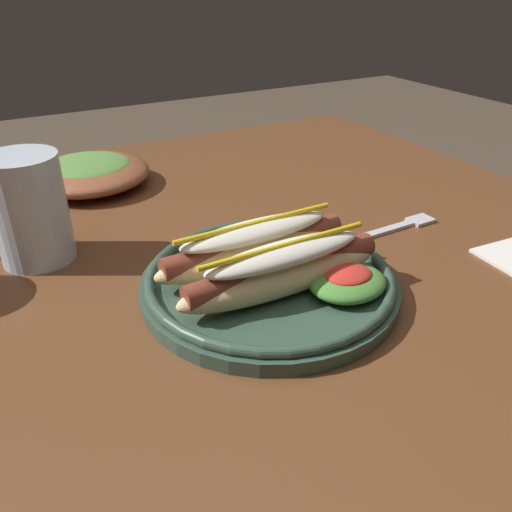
{
  "coord_description": "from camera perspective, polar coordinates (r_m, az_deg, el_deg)",
  "views": [
    {
      "loc": [
        -0.17,
        -0.5,
        1.06
      ],
      "look_at": [
        0.08,
        -0.05,
        0.77
      ],
      "focal_mm": 36.41,
      "sensor_mm": 36.0,
      "label": 1
    }
  ],
  "objects": [
    {
      "name": "side_bowl",
      "position": [
        0.9,
        -17.86,
        8.79
      ],
      "size": [
        0.19,
        0.19,
        0.05
      ],
      "color": "brown",
      "rests_on": "dining_table"
    },
    {
      "name": "dining_table",
      "position": [
        0.67,
        -8.14,
        -8.74
      ],
      "size": [
        1.24,
        1.04,
        0.74
      ],
      "color": "brown",
      "rests_on": "ground_plane"
    },
    {
      "name": "fork",
      "position": [
        0.75,
        15.95,
        3.29
      ],
      "size": [
        0.12,
        0.03,
        0.0
      ],
      "rotation": [
        0.0,
        0.0,
        0.02
      ],
      "color": "silver",
      "rests_on": "dining_table"
    },
    {
      "name": "hot_dog_plate",
      "position": [
        0.57,
        1.84,
        -1.74
      ],
      "size": [
        0.29,
        0.29,
        0.08
      ],
      "color": "#334C3D",
      "rests_on": "dining_table"
    },
    {
      "name": "water_cup",
      "position": [
        0.67,
        -23.63,
        4.74
      ],
      "size": [
        0.09,
        0.09,
        0.13
      ],
      "primitive_type": "cylinder",
      "color": "silver",
      "rests_on": "dining_table"
    }
  ]
}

